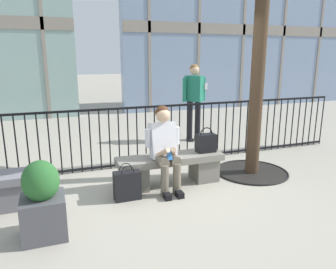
# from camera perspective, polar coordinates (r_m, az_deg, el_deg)

# --- Properties ---
(ground_plane) EXTENTS (60.00, 60.00, 0.00)m
(ground_plane) POSITION_cam_1_polar(r_m,az_deg,el_deg) (4.94, 0.41, -8.74)
(ground_plane) COLOR #A8A091
(stone_bench) EXTENTS (1.60, 0.44, 0.45)m
(stone_bench) POSITION_cam_1_polar(r_m,az_deg,el_deg) (4.84, 0.41, -5.78)
(stone_bench) COLOR gray
(stone_bench) RESTS_ON ground
(seated_person_with_phone) EXTENTS (0.52, 0.66, 1.21)m
(seated_person_with_phone) POSITION_cam_1_polar(r_m,az_deg,el_deg) (4.57, -0.59, -2.00)
(seated_person_with_phone) COLOR #6B6051
(seated_person_with_phone) RESTS_ON ground
(handbag_on_bench) EXTENTS (0.29, 0.16, 0.39)m
(handbag_on_bench) POSITION_cam_1_polar(r_m,az_deg,el_deg) (4.96, 6.74, -1.44)
(handbag_on_bench) COLOR black
(handbag_on_bench) RESTS_ON stone_bench
(shopping_bag) EXTENTS (0.36, 0.17, 0.50)m
(shopping_bag) POSITION_cam_1_polar(r_m,az_deg,el_deg) (4.41, -7.23, -8.89)
(shopping_bag) COLOR black
(shopping_bag) RESTS_ON ground
(bystander_at_railing) EXTENTS (0.55, 0.43, 1.71)m
(bystander_at_railing) POSITION_cam_1_polar(r_m,az_deg,el_deg) (7.26, 4.63, 6.70)
(bystander_at_railing) COLOR black
(bystander_at_railing) RESTS_ON ground
(plaza_railing) EXTENTS (7.82, 0.04, 1.05)m
(plaza_railing) POSITION_cam_1_polar(r_m,az_deg,el_deg) (5.67, -3.17, -0.09)
(plaza_railing) COLOR black
(plaza_railing) RESTS_ON ground
(planter) EXTENTS (0.45, 0.45, 0.85)m
(planter) POSITION_cam_1_polar(r_m,az_deg,el_deg) (3.71, -21.27, -11.09)
(planter) COLOR #4C4C51
(planter) RESTS_ON ground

